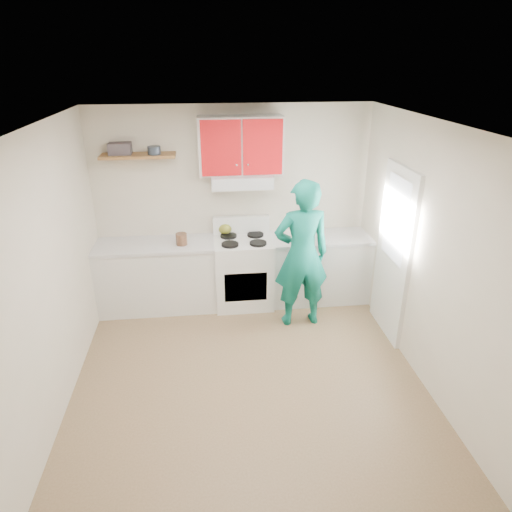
{
  "coord_description": "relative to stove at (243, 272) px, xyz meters",
  "views": [
    {
      "loc": [
        -0.37,
        -3.86,
        3.13
      ],
      "look_at": [
        0.15,
        0.55,
        1.15
      ],
      "focal_mm": 31.6,
      "sensor_mm": 36.0,
      "label": 1
    }
  ],
  "objects": [
    {
      "name": "floor",
      "position": [
        -0.1,
        -1.57,
        -0.46
      ],
      "size": [
        3.8,
        3.8,
        0.0
      ],
      "primitive_type": "plane",
      "color": "brown",
      "rests_on": "ground"
    },
    {
      "name": "ceiling",
      "position": [
        -0.1,
        -1.57,
        2.14
      ],
      "size": [
        3.6,
        3.8,
        0.04
      ],
      "primitive_type": "cube",
      "color": "white",
      "rests_on": "floor"
    },
    {
      "name": "back_wall",
      "position": [
        -0.1,
        0.32,
        0.84
      ],
      "size": [
        3.6,
        0.04,
        2.6
      ],
      "primitive_type": "cube",
      "color": "beige",
      "rests_on": "floor"
    },
    {
      "name": "front_wall",
      "position": [
        -0.1,
        -3.47,
        0.84
      ],
      "size": [
        3.6,
        0.04,
        2.6
      ],
      "primitive_type": "cube",
      "color": "beige",
      "rests_on": "floor"
    },
    {
      "name": "left_wall",
      "position": [
        -1.9,
        -1.57,
        0.84
      ],
      "size": [
        0.04,
        3.8,
        2.6
      ],
      "primitive_type": "cube",
      "color": "beige",
      "rests_on": "floor"
    },
    {
      "name": "right_wall",
      "position": [
        1.7,
        -1.57,
        0.84
      ],
      "size": [
        0.04,
        3.8,
        2.6
      ],
      "primitive_type": "cube",
      "color": "beige",
      "rests_on": "floor"
    },
    {
      "name": "door",
      "position": [
        1.68,
        -0.88,
        0.56
      ],
      "size": [
        0.05,
        0.85,
        2.05
      ],
      "primitive_type": "cube",
      "color": "white",
      "rests_on": "floor"
    },
    {
      "name": "door_glass",
      "position": [
        1.65,
        -0.88,
        0.99
      ],
      "size": [
        0.01,
        0.55,
        0.95
      ],
      "primitive_type": "cube",
      "color": "white",
      "rests_on": "door"
    },
    {
      "name": "counter_left",
      "position": [
        -1.14,
        0.02,
        -0.01
      ],
      "size": [
        1.52,
        0.6,
        0.9
      ],
      "primitive_type": "cube",
      "color": "silver",
      "rests_on": "floor"
    },
    {
      "name": "counter_right",
      "position": [
        1.04,
        0.02,
        -0.01
      ],
      "size": [
        1.32,
        0.6,
        0.9
      ],
      "primitive_type": "cube",
      "color": "silver",
      "rests_on": "floor"
    },
    {
      "name": "stove",
      "position": [
        0.0,
        0.0,
        0.0
      ],
      "size": [
        0.76,
        0.65,
        0.92
      ],
      "primitive_type": "cube",
      "color": "white",
      "rests_on": "floor"
    },
    {
      "name": "range_hood",
      "position": [
        0.0,
        0.1,
        1.24
      ],
      "size": [
        0.76,
        0.44,
        0.15
      ],
      "primitive_type": "cube",
      "color": "silver",
      "rests_on": "back_wall"
    },
    {
      "name": "upper_cabinets",
      "position": [
        0.0,
        0.16,
        1.66
      ],
      "size": [
        1.02,
        0.33,
        0.7
      ],
      "primitive_type": "cube",
      "color": "#AF0F13",
      "rests_on": "back_wall"
    },
    {
      "name": "shelf",
      "position": [
        -1.25,
        0.18,
        1.56
      ],
      "size": [
        0.9,
        0.3,
        0.04
      ],
      "primitive_type": "cube",
      "color": "brown",
      "rests_on": "back_wall"
    },
    {
      "name": "books",
      "position": [
        -1.46,
        0.19,
        1.65
      ],
      "size": [
        0.27,
        0.19,
        0.14
      ],
      "primitive_type": "cube",
      "rotation": [
        0.0,
        0.0,
        0.01
      ],
      "color": "#443C42",
      "rests_on": "shelf"
    },
    {
      "name": "tin",
      "position": [
        -1.05,
        0.14,
        1.63
      ],
      "size": [
        0.19,
        0.19,
        0.1
      ],
      "primitive_type": "cylinder",
      "rotation": [
        0.0,
        0.0,
        0.26
      ],
      "color": "#333D4C",
      "rests_on": "shelf"
    },
    {
      "name": "kettle",
      "position": [
        -0.22,
        0.26,
        0.54
      ],
      "size": [
        0.21,
        0.21,
        0.15
      ],
      "primitive_type": "ellipsoid",
      "rotation": [
        0.0,
        0.0,
        0.18
      ],
      "color": "olive",
      "rests_on": "stove"
    },
    {
      "name": "crock",
      "position": [
        -0.79,
        -0.05,
        0.53
      ],
      "size": [
        0.16,
        0.16,
        0.17
      ],
      "primitive_type": "cylinder",
      "rotation": [
        0.0,
        0.0,
        -0.16
      ],
      "color": "#513423",
      "rests_on": "counter_left"
    },
    {
      "name": "cutting_board",
      "position": [
        0.74,
        0.01,
        0.45
      ],
      "size": [
        0.34,
        0.25,
        0.02
      ],
      "primitive_type": "cube",
      "rotation": [
        0.0,
        0.0,
        0.03
      ],
      "color": "olive",
      "rests_on": "counter_right"
    },
    {
      "name": "silicone_mat",
      "position": [
        1.34,
        -0.04,
        0.44
      ],
      "size": [
        0.32,
        0.27,
        0.01
      ],
      "primitive_type": "cube",
      "rotation": [
        0.0,
        0.0,
        -0.06
      ],
      "color": "red",
      "rests_on": "counter_right"
    },
    {
      "name": "person",
      "position": [
        0.66,
        -0.58,
        0.47
      ],
      "size": [
        0.71,
        0.49,
        1.87
      ],
      "primitive_type": "imported",
      "rotation": [
        0.0,
        0.0,
        3.21
      ],
      "color": "#0C6D5D",
      "rests_on": "floor"
    }
  ]
}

